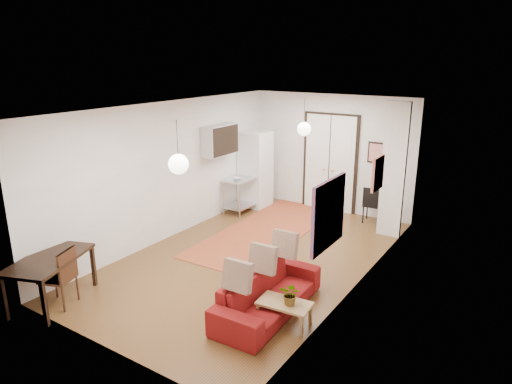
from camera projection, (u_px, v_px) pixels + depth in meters
The scene contains 27 objects.
floor at pixel (254, 257), 8.92m from camera, with size 7.00×7.00×0.00m, color brown.
ceiling at pixel (253, 107), 8.09m from camera, with size 4.20×7.00×0.02m, color silver.
wall_back at pixel (331, 153), 11.32m from camera, with size 4.20×0.02×2.90m, color white.
wall_front at pixel (100, 249), 5.69m from camera, with size 4.20×0.02×2.90m, color white.
wall_left at pixel (170, 171), 9.60m from camera, with size 0.02×7.00×2.90m, color white.
wall_right at pixel (361, 205), 7.41m from camera, with size 0.02×7.00×2.90m, color white.
double_doors at pixel (330, 164), 11.35m from camera, with size 1.44×0.06×2.50m, color white.
stub_partition at pixel (393, 171), 9.59m from camera, with size 0.50×0.10×2.90m, color white.
wall_cabinet at pixel (220, 140), 10.58m from camera, with size 0.35×1.00×0.70m, color silver.
painting_popart at pixel (329, 214), 6.36m from camera, with size 0.05×1.00×1.00m, color red.
painting_abstract at pixel (378, 173), 7.96m from camera, with size 0.05×0.50×0.60m, color beige.
poster_back at pixel (376, 153), 10.65m from camera, with size 0.40×0.03×0.50m, color red.
print_left at pixel (227, 134), 11.05m from camera, with size 0.03×0.44×0.54m, color #A17443.
pendant_back at pixel (304, 129), 9.88m from camera, with size 0.30×0.30×0.80m.
pendant_front at pixel (178, 164), 6.67m from camera, with size 0.30×0.30×0.80m.
kilim_rug at pixel (267, 230), 10.27m from camera, with size 1.67×4.45×0.01m, color #AD472B.
sofa at pixel (268, 293), 6.92m from camera, with size 2.11×0.83×0.62m, color maroon.
coffee_table at pixel (284, 305), 6.62m from camera, with size 0.80×0.49×0.34m.
potted_plant at pixel (291, 294), 6.50m from camera, with size 0.26×0.30×0.33m, color #3E7032.
kitchen_counter at pixel (244, 189), 11.46m from camera, with size 0.60×1.15×0.87m.
bowl at pixel (237, 179), 11.12m from camera, with size 0.21×0.21×0.05m, color silver.
soap_bottle at pixel (249, 171), 11.54m from camera, with size 0.08×0.08×0.18m, color teal.
fridge at pixel (255, 169), 11.74m from camera, with size 0.69×0.69×1.95m, color white.
dining_table at pixel (49, 263), 7.11m from camera, with size 1.21×1.55×0.76m.
dining_chair_near at pixel (62, 271), 7.13m from camera, with size 0.57×0.69×0.94m.
dining_chair_far at pixel (62, 271), 7.13m from camera, with size 0.57×0.69×0.94m.
black_side_chair at pixel (374, 201), 10.70m from camera, with size 0.43×0.43×0.88m.
Camera 1 is at (4.50, -6.84, 3.77)m, focal length 32.00 mm.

